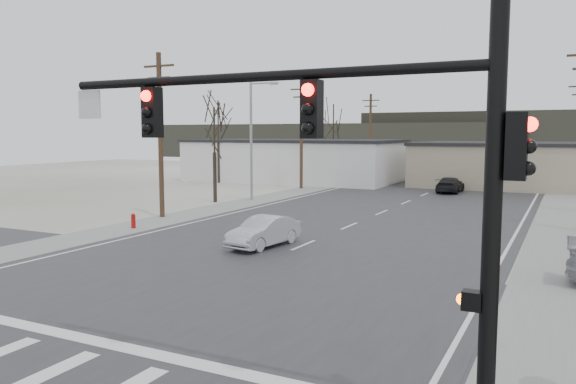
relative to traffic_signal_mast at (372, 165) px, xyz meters
The scene contains 20 objects.
ground 11.07m from the traffic_signal_mast, 141.84° to the left, with size 140.00×140.00×0.00m, color white.
main_road 23.10m from the traffic_signal_mast, 110.42° to the left, with size 18.00×110.00×0.05m, color #2A2A2D.
cross_road 11.07m from the traffic_signal_mast, 141.84° to the left, with size 90.00×10.00×0.04m, color #2A2A2D.
sidewalk_left 32.41m from the traffic_signal_mast, 125.21° to the left, with size 3.00×90.00×0.06m, color gray.
sidewalk_right 26.75m from the traffic_signal_mast, 84.10° to the left, with size 3.00×90.00×0.06m, color gray.
traffic_signal_mast is the anchor object (origin of this frame).
fire_hydrant 23.39m from the traffic_signal_mast, 141.87° to the left, with size 0.24×0.24×0.87m.
building_left_far 52.07m from the traffic_signal_mast, 117.34° to the left, with size 22.30×12.30×4.50m.
building_right_far 50.31m from the traffic_signal_mast, 87.60° to the left, with size 26.30×14.30×4.30m.
upole_left_b 26.60m from the traffic_signal_mast, 136.81° to the left, with size 2.20×0.30×10.00m.
upole_left_c 42.85m from the traffic_signal_mast, 116.91° to the left, with size 2.20×0.30×10.00m.
upole_left_d 61.35m from the traffic_signal_mast, 108.43° to the left, with size 2.20×0.30×10.00m.
streetlight_main 33.84m from the traffic_signal_mast, 123.54° to the left, with size 2.40×0.25×9.00m.
tree_left_near 33.52m from the traffic_signal_mast, 128.57° to the left, with size 3.30×3.30×7.35m.
tree_left_far 56.63m from the traffic_signal_mast, 112.75° to the left, with size 3.96×3.96×8.82m.
tree_left_mid 50.12m from the traffic_signal_mast, 126.63° to the left, with size 3.96×3.96×8.82m.
hill_left 107.17m from the traffic_signal_mast, 113.59° to the left, with size 70.00×18.00×7.00m, color #333026.
sedan_crossing 16.65m from the traffic_signal_mast, 125.54° to the left, with size 1.44×4.13×1.36m, color #AAAEB5.
car_far_a 41.52m from the traffic_signal_mast, 98.76° to the left, with size 1.87×4.60×1.34m, color black.
car_far_b 70.63m from the traffic_signal_mast, 102.61° to the left, with size 1.85×4.60×1.57m, color black.
Camera 1 is at (10.81, -15.08, 5.19)m, focal length 35.00 mm.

